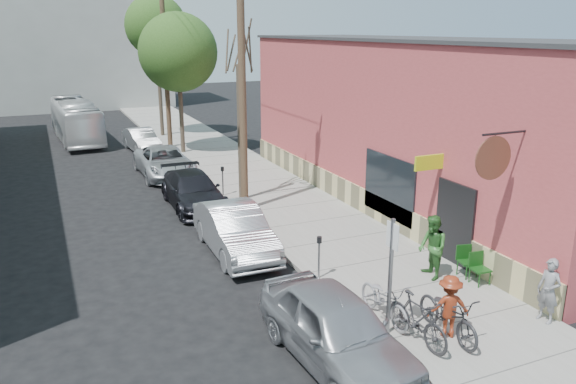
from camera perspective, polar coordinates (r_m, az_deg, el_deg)
name	(u,v)px	position (r m, az deg, el deg)	size (l,w,h in m)	color
ground	(239,291)	(15.74, -5.01, -9.96)	(120.00, 120.00, 0.00)	black
sidewalk	(248,178)	(26.80, -4.10, 1.39)	(4.50, 58.00, 0.15)	gray
cafe_building	(409,123)	(23.07, 12.22, 6.83)	(6.60, 20.20, 6.61)	#AA3F43
end_cap_building	(62,39)	(55.47, -22.02, 14.17)	(18.00, 8.00, 12.00)	#9FA09B
sign_post	(391,266)	(12.87, 10.40, -7.39)	(0.07, 0.45, 2.80)	slate
parking_meter_near	(319,250)	(15.78, 3.18, -5.94)	(0.14, 0.14, 1.24)	slate
parking_meter_far	(223,176)	(23.70, -6.66, 1.61)	(0.14, 0.14, 1.24)	slate
utility_pole_near	(240,72)	(20.96, -4.86, 12.03)	(3.57, 0.28, 10.00)	#503A28
utility_pole_far	(165,57)	(33.77, -12.37, 13.21)	(1.80, 0.28, 10.00)	#503A28
tree_bare	(241,134)	(22.68, -4.85, 5.91)	(0.24, 0.24, 5.46)	#44392C
tree_leafy_mid	(178,52)	(32.12, -11.11, 13.75)	(4.30, 4.30, 7.70)	#44392C
tree_leafy_far	(156,26)	(37.68, -13.29, 16.08)	(3.86, 3.86, 8.89)	#44392C
patio_chair_a	(468,262)	(16.80, 17.79, -6.76)	(0.50, 0.50, 0.88)	#113C11
patio_chair_b	(480,269)	(16.42, 18.96, -7.42)	(0.50, 0.50, 0.88)	#113C11
patron_grey	(549,290)	(14.90, 24.96, -9.06)	(0.59, 0.38, 1.60)	slate
patron_green	(432,247)	(16.24, 14.45, -5.48)	(0.89, 0.69, 1.83)	#2B6327
cyclist	(449,306)	(13.46, 16.04, -11.10)	(0.96, 0.55, 1.49)	maroon
cyclist_bike	(448,314)	(13.56, 15.98, -11.87)	(0.72, 2.06, 1.08)	black
parked_bike_a	(417,320)	(13.11, 12.99, -12.51)	(0.54, 1.90, 1.14)	black
parked_bike_b	(385,300)	(13.93, 9.78, -10.73)	(0.69, 1.98, 1.04)	slate
car_0	(336,329)	(12.34, 4.91, -13.67)	(1.88, 4.66, 1.59)	#9D9EA4
car_1	(235,230)	(17.98, -5.41, -3.88)	(1.63, 4.67, 1.54)	#ADB0B5
car_2	(193,191)	(22.79, -9.61, 0.13)	(1.95, 4.79, 1.39)	black
car_3	(165,162)	(27.92, -12.42, 2.98)	(2.33, 5.06, 1.41)	#B8BCC1
car_4	(142,140)	(34.13, -14.65, 5.13)	(1.38, 3.96, 1.31)	#95989B
bus	(76,121)	(38.56, -20.76, 6.81)	(2.17, 9.26, 2.58)	white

